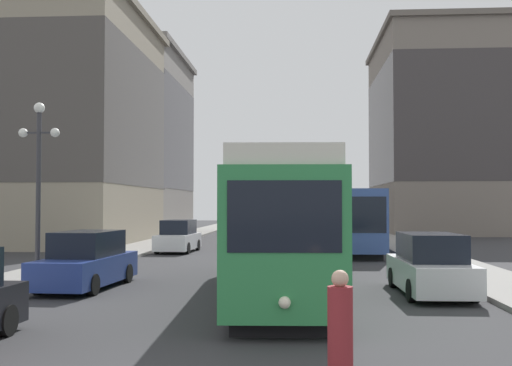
{
  "coord_description": "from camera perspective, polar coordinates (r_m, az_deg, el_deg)",
  "views": [
    {
      "loc": [
        1.42,
        -7.41,
        2.66
      ],
      "look_at": [
        0.25,
        9.97,
        3.28
      ],
      "focal_mm": 43.61,
      "sensor_mm": 36.0,
      "label": 1
    }
  ],
  "objects": [
    {
      "name": "streetcar",
      "position": [
        19.13,
        2.12,
        -3.72
      ],
      "size": [
        3.24,
        14.52,
        3.89
      ],
      "rotation": [
        0.0,
        0.0,
        0.04
      ],
      "color": "black",
      "rests_on": "ground"
    },
    {
      "name": "parked_car_left_near",
      "position": [
        35.59,
        -7.15,
        -4.95
      ],
      "size": [
        2.01,
        4.62,
        1.82
      ],
      "rotation": [
        0.0,
        0.0,
        -0.04
      ],
      "color": "black",
      "rests_on": "ground"
    },
    {
      "name": "lamp_post_left_near",
      "position": [
        22.06,
        -19.31,
        1.63
      ],
      "size": [
        1.41,
        0.36,
        5.96
      ],
      "color": "#333338",
      "rests_on": "sidewalk_left"
    },
    {
      "name": "parked_car_right_far",
      "position": [
        19.34,
        15.68,
        -7.36
      ],
      "size": [
        1.94,
        4.97,
        1.82
      ],
      "rotation": [
        0.0,
        0.0,
        3.15
      ],
      "color": "black",
      "rests_on": "ground"
    },
    {
      "name": "parked_car_left_mid",
      "position": [
        20.81,
        -15.27,
        -6.98
      ],
      "size": [
        2.09,
        5.07,
        1.82
      ],
      "rotation": [
        0.0,
        0.0,
        -0.05
      ],
      "color": "black",
      "rests_on": "ground"
    },
    {
      "name": "building_right_corner",
      "position": [
        63.63,
        15.94,
        4.51
      ],
      "size": [
        11.03,
        18.81,
        19.13
      ],
      "color": "slate",
      "rests_on": "ground"
    },
    {
      "name": "pedestrian_crossing_near",
      "position": [
        9.55,
        7.73,
        -13.32
      ],
      "size": [
        0.38,
        0.38,
        1.7
      ],
      "rotation": [
        0.0,
        0.0,
        3.59
      ],
      "color": "maroon",
      "rests_on": "ground"
    },
    {
      "name": "building_left_midblock",
      "position": [
        45.9,
        -17.68,
        5.21
      ],
      "size": [
        12.25,
        16.71,
        16.33
      ],
      "color": "gray",
      "rests_on": "ground"
    },
    {
      "name": "sidewalk_right",
      "position": [
        47.95,
        11.87,
        -5.09
      ],
      "size": [
        2.87,
        120.0,
        0.15
      ],
      "primitive_type": "cube",
      "color": "gray",
      "rests_on": "ground"
    },
    {
      "name": "sidewalk_left",
      "position": [
        48.42,
        -7.51,
        -5.08
      ],
      "size": [
        2.87,
        120.0,
        0.15
      ],
      "primitive_type": "cube",
      "color": "gray",
      "rests_on": "ground"
    },
    {
      "name": "building_left_corner",
      "position": [
        60.01,
        -12.57,
        3.77
      ],
      "size": [
        12.56,
        15.1,
        16.92
      ],
      "color": "gray",
      "rests_on": "ground"
    },
    {
      "name": "transit_bus",
      "position": [
        35.74,
        8.45,
        -3.16
      ],
      "size": [
        2.83,
        12.6,
        3.45
      ],
      "rotation": [
        0.0,
        0.0,
        0.02
      ],
      "color": "black",
      "rests_on": "ground"
    }
  ]
}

